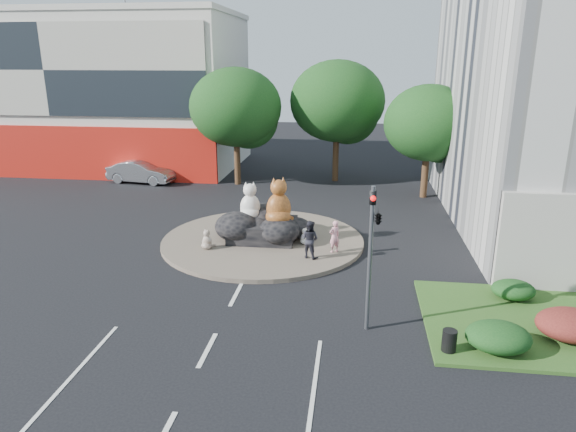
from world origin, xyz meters
The scene contains 21 objects.
ground centered at (0.00, 0.00, 0.00)m, with size 120.00×120.00×0.00m, color black.
roundabout_island centered at (0.00, 10.00, 0.10)m, with size 10.00×10.00×0.20m, color brown.
rock_plinth centered at (0.00, 10.00, 0.65)m, with size 3.20×2.60×0.90m, color black, non-canonical shape.
shophouse_block centered at (-18.00, 27.91, 6.18)m, with size 25.20×12.30×17.40m.
grass_verge centered at (12.00, 3.00, 0.06)m, with size 10.00×6.00×0.12m, color #26541C.
tree_left centered at (-3.93, 22.06, 5.25)m, with size 6.46×6.46×8.27m.
tree_mid centered at (3.07, 24.06, 5.56)m, with size 6.84×6.84×8.76m.
tree_right centered at (9.07, 20.06, 4.63)m, with size 5.70×5.70×7.30m.
hedge_near_green centered at (9.00, 1.00, 0.57)m, with size 2.00×1.60×0.90m, color #123B15.
hedge_red centered at (11.50, 2.00, 0.61)m, with size 2.20×1.76×0.99m, color #541616.
hedge_back_green centered at (10.50, 4.80, 0.48)m, with size 1.60×1.28×0.72m, color #123B15.
traffic_light centered at (5.10, 2.00, 3.62)m, with size 0.44×1.24×5.00m.
street_lamp centered at (12.82, 8.00, 4.55)m, with size 2.34×0.22×8.06m.
cat_white centered at (-0.67, 10.26, 2.06)m, with size 1.15×1.00×1.92m, color silver, non-canonical shape.
cat_tabby centered at (0.85, 9.74, 2.25)m, with size 1.38×1.20×2.31m, color #BD6A27, non-canonical shape.
kitten_calico centered at (-2.37, 8.29, 0.68)m, with size 0.58×0.50×0.96m, color beige, non-canonical shape.
kitten_white centered at (2.14, 9.51, 0.61)m, with size 0.49×0.42×0.82m, color silver, non-canonical shape.
pedestrian_pink centered at (3.61, 8.61, 0.96)m, with size 0.55×0.36×1.51m, color pink.
pedestrian_dark centered at (2.54, 7.76, 1.07)m, with size 0.85×0.66×1.74m, color #22212A.
parked_car centered at (-11.13, 21.47, 0.82)m, with size 1.73×4.95×1.63m, color #93959A.
litter_bin centered at (7.50, 0.77, 0.47)m, with size 0.45×0.45×0.70m, color black.
Camera 1 is at (4.37, -13.76, 8.82)m, focal length 32.00 mm.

